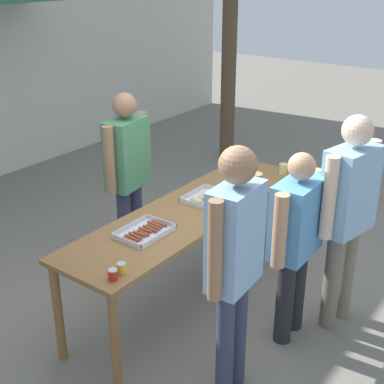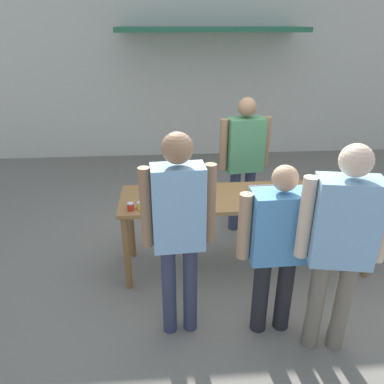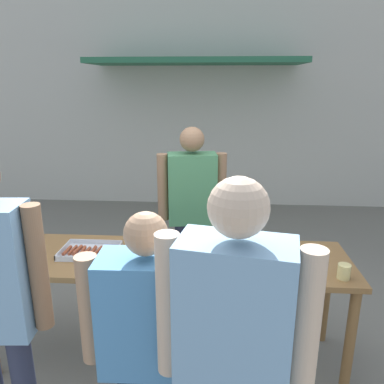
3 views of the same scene
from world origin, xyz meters
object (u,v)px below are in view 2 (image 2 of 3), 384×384
at_px(person_customer_with_cup, 341,238).
at_px(person_customer_waiting_in_line, 278,241).
at_px(food_tray_sausages, 192,195).
at_px(person_server_behind_table, 244,155).
at_px(person_customer_holding_hotdog, 179,222).
at_px(beer_cup, 371,197).
at_px(condiment_jar_mustard, 131,207).
at_px(food_tray_buns, 269,192).
at_px(condiment_jar_ketchup, 140,206).

distance_m(person_customer_with_cup, person_customer_waiting_in_line, 0.48).
relative_size(food_tray_sausages, person_customer_with_cup, 0.24).
xyz_separation_m(person_server_behind_table, person_customer_holding_hotdog, (-0.88, -1.75, 0.07)).
distance_m(beer_cup, person_customer_holding_hotdog, 2.07).
xyz_separation_m(condiment_jar_mustard, person_customer_waiting_in_line, (1.23, -0.71, -0.00)).
height_order(food_tray_buns, beer_cup, beer_cup).
distance_m(food_tray_buns, person_customer_holding_hotdog, 1.36).
height_order(food_tray_sausages, person_customer_waiting_in_line, person_customer_waiting_in_line).
bearing_deg(condiment_jar_mustard, person_customer_with_cup, -29.98).
height_order(condiment_jar_mustard, person_customer_waiting_in_line, person_customer_waiting_in_line).
distance_m(condiment_jar_mustard, person_customer_with_cup, 1.88).
xyz_separation_m(food_tray_buns, person_customer_waiting_in_line, (-0.18, -0.97, 0.02)).
xyz_separation_m(person_server_behind_table, person_customer_with_cup, (0.31, -2.03, 0.04)).
height_order(condiment_jar_mustard, person_customer_with_cup, person_customer_with_cup).
height_order(condiment_jar_mustard, condiment_jar_ketchup, same).
bearing_deg(person_customer_with_cup, food_tray_buns, -69.23).
xyz_separation_m(food_tray_sausages, person_customer_with_cup, (1.02, -1.20, 0.17)).
height_order(person_server_behind_table, person_customer_holding_hotdog, person_customer_holding_hotdog).
distance_m(condiment_jar_ketchup, person_server_behind_table, 1.64).
bearing_deg(condiment_jar_ketchup, food_tray_sausages, 25.92).
relative_size(condiment_jar_ketchup, person_server_behind_table, 0.04).
distance_m(condiment_jar_mustard, person_customer_holding_hotdog, 0.81).
xyz_separation_m(person_customer_holding_hotdog, person_customer_waiting_in_line, (0.80, -0.04, -0.18)).
xyz_separation_m(condiment_jar_ketchup, person_customer_with_cup, (1.54, -0.95, 0.15)).
bearing_deg(person_server_behind_table, beer_cup, -53.67).
bearing_deg(condiment_jar_ketchup, person_customer_with_cup, -31.71).
height_order(food_tray_buns, condiment_jar_mustard, condiment_jar_mustard).
xyz_separation_m(food_tray_buns, person_customer_holding_hotdog, (-0.98, -0.92, 0.20)).
height_order(food_tray_sausages, food_tray_buns, food_tray_buns).
bearing_deg(person_customer_with_cup, food_tray_sausages, -38.99).
height_order(beer_cup, person_customer_waiting_in_line, person_customer_waiting_in_line).
bearing_deg(person_customer_with_cup, person_customer_waiting_in_line, -19.87).
relative_size(beer_cup, person_customer_holding_hotdog, 0.05).
height_order(food_tray_sausages, person_server_behind_table, person_server_behind_table).
distance_m(person_server_behind_table, person_customer_with_cup, 2.05).
height_order(condiment_jar_ketchup, beer_cup, beer_cup).
relative_size(person_customer_holding_hotdog, person_customer_waiting_in_line, 1.16).
bearing_deg(person_customer_holding_hotdog, person_customer_with_cup, 163.02).
xyz_separation_m(beer_cup, person_server_behind_table, (-1.07, 1.08, 0.10)).
distance_m(person_server_behind_table, person_customer_waiting_in_line, 1.80).
xyz_separation_m(condiment_jar_mustard, beer_cup, (2.38, 0.01, 0.01)).
bearing_deg(person_server_behind_table, food_tray_sausages, -138.79).
distance_m(person_server_behind_table, person_customer_holding_hotdog, 1.96).
relative_size(condiment_jar_ketchup, person_customer_with_cup, 0.04).
height_order(person_customer_holding_hotdog, person_customer_waiting_in_line, person_customer_holding_hotdog).
height_order(person_server_behind_table, person_customer_with_cup, person_customer_with_cup).
distance_m(food_tray_buns, beer_cup, 1.00).
xyz_separation_m(condiment_jar_ketchup, person_customer_holding_hotdog, (0.34, -0.67, 0.18)).
height_order(condiment_jar_mustard, person_customer_holding_hotdog, person_customer_holding_hotdog).
distance_m(food_tray_sausages, person_server_behind_table, 1.10).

